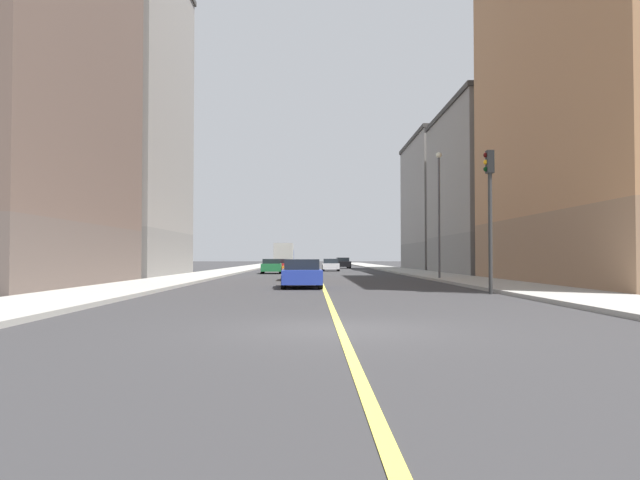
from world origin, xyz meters
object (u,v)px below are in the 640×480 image
Objects in this scene: car_red at (281,265)px; car_orange at (298,270)px; building_right_midblock at (108,117)px; box_truck at (284,256)px; car_blue at (301,274)px; building_left_far at (455,204)px; street_lamp_left_near at (439,203)px; traffic_light_left_near at (490,200)px; car_green at (272,266)px; building_left_near at (622,93)px; car_black at (343,263)px; building_left_mid at (503,191)px; car_white at (331,265)px.

car_red is 0.99× the size of car_orange.
building_right_midblock is 3.47× the size of box_truck.
car_blue reaches higher than car_orange.
building_left_far is at bearing 36.86° from building_right_midblock.
street_lamp_left_near is at bearing -72.58° from box_truck.
traffic_light_left_near is 1.38× the size of car_red.
building_left_far is at bearing 78.33° from traffic_light_left_near.
car_green is at bearing -91.98° from car_red.
building_left_near is 47.91m from box_truck.
building_left_far reaches higher than box_truck.
car_green is at bearing -107.16° from car_black.
building_right_midblock is 31.98m from traffic_light_left_near.
street_lamp_left_near is at bearing -17.12° from building_right_midblock.
building_left_far is 21.20m from car_red.
box_truck reaches higher than car_green.
box_truck is (-2.86, 45.46, 0.98)m from car_blue.
building_right_midblock is 5.34× the size of car_black.
building_left_near is 34.45m from building_right_midblock.
street_lamp_left_near reaches higher than car_red.
car_green is at bearing 131.74° from building_left_near.
traffic_light_left_near is 0.83× the size of box_truck.
car_black reaches higher than car_green.
car_red is at bearing 120.84° from building_left_near.
building_right_midblock is at bearing -168.93° from building_left_mid.
car_black is at bearing 59.76° from building_right_midblock.
building_left_near is 0.89× the size of building_right_midblock.
car_orange is (14.32, -6.68, -11.22)m from building_right_midblock.
car_green is (-19.87, 22.27, -9.47)m from building_left_near.
building_left_near is at bearing -75.22° from car_black.
car_green is at bearing 126.38° from street_lamp_left_near.
building_right_midblock is 5.72× the size of car_orange.
building_left_near reaches higher than box_truck.
building_left_near reaches higher than car_green.
car_black is at bearing 93.16° from traffic_light_left_near.
building_left_near reaches higher than traffic_light_left_near.
car_blue is at bearing -83.02° from car_green.
car_orange is (2.28, -25.62, 0.04)m from car_red.
car_white is at bearing 139.79° from building_left_mid.
car_green is at bearing 36.19° from building_right_midblock.
building_right_midblock is 19.38m from car_orange.
building_right_midblock reaches higher than car_white.
car_orange is at bearing 118.12° from traffic_light_left_near.
street_lamp_left_near is at bearing -53.62° from car_green.
building_left_far reaches higher than car_white.
car_black is (-3.00, 54.46, -3.01)m from traffic_light_left_near.
car_black is at bearing 114.68° from building_left_mid.
car_green is (-3.05, 24.88, -0.02)m from car_blue.
building_left_mid is 4.09× the size of car_white.
traffic_light_left_near is 9.59m from car_blue.
car_red is at bearing -166.45° from building_left_far.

